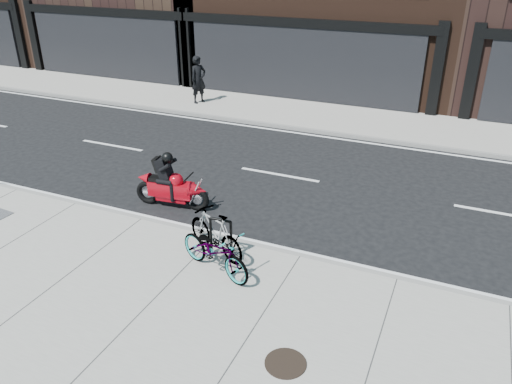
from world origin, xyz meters
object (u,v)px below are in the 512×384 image
at_px(bicycle_front, 215,251).
at_px(pedestrian, 199,80).
at_px(motorcycle, 174,186).
at_px(manhole_cover, 286,363).
at_px(bike_rack, 221,234).
at_px(bicycle_rear, 215,233).

distance_m(bicycle_front, pedestrian, 12.23).
height_order(bicycle_front, motorcycle, motorcycle).
height_order(motorcycle, pedestrian, pedestrian).
xyz_separation_m(pedestrian, manhole_cover, (8.42, -12.25, -0.95)).
distance_m(bike_rack, bicycle_front, 0.60).
bearing_deg(manhole_cover, bicycle_front, 140.62).
relative_size(bike_rack, pedestrian, 0.45).
bearing_deg(bicycle_rear, bike_rack, 113.34).
xyz_separation_m(bicycle_rear, motorcycle, (-2.04, 1.67, -0.03)).
relative_size(bicycle_front, bicycle_rear, 1.09).
height_order(motorcycle, manhole_cover, motorcycle).
bearing_deg(manhole_cover, bike_rack, 134.72).
height_order(bike_rack, bicycle_front, bicycle_front).
bearing_deg(pedestrian, motorcycle, -128.36).
height_order(bicycle_rear, manhole_cover, bicycle_rear).
height_order(bicycle_rear, pedestrian, pedestrian).
bearing_deg(bike_rack, pedestrian, 121.64).
distance_m(bicycle_rear, motorcycle, 2.64).
bearing_deg(motorcycle, bike_rack, -44.87).
xyz_separation_m(bicycle_front, motorcycle, (-2.33, 2.25, -0.00)).
xyz_separation_m(bicycle_rear, pedestrian, (-5.98, 9.91, 0.45)).
height_order(bicycle_rear, motorcycle, motorcycle).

